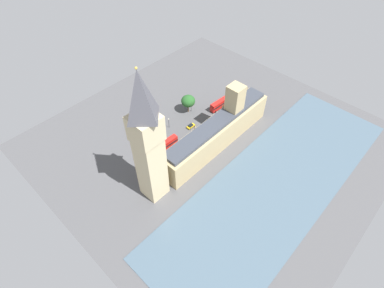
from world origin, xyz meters
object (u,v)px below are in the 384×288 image
Objects in this scene: clock_tower at (147,140)px; pedestrian_corner at (181,153)px; plane_tree_under_trees at (151,125)px; street_lamp_slot_10 at (191,105)px; pedestrian_far_end at (203,136)px; pedestrian_by_river_gate at (226,117)px; plane_tree_leading at (188,101)px; double_decker_bus_kerbside at (167,144)px; car_yellow_cab_midblock at (191,126)px; street_lamp_near_tower at (169,121)px; double_decker_bus_opposite_hall at (219,104)px; parliament_building at (219,130)px; car_black_trailing at (206,124)px.

clock_tower reaches higher than pedestrian_corner.
street_lamp_slot_10 is at bearing -91.76° from plane_tree_under_trees.
pedestrian_far_end is at bearing -80.30° from clock_tower.
pedestrian_far_end is 14.54m from pedestrian_corner.
pedestrian_by_river_gate is 0.18× the size of plane_tree_leading.
double_decker_bus_kerbside is at bearing -46.24° from pedestrian_corner.
car_yellow_cab_midblock is at bearing -118.44° from plane_tree_under_trees.
double_decker_bus_kerbside is 6.64× the size of pedestrian_corner.
plane_tree_leading is (8.88, -7.52, 5.96)m from car_yellow_cab_midblock.
pedestrian_corner is at bearing 124.10° from street_lamp_slot_10.
plane_tree_under_trees is at bearing -40.04° from clock_tower.
street_lamp_slot_10 is at bearing -88.14° from street_lamp_near_tower.
street_lamp_slot_10 is at bearing -124.75° from double_decker_bus_opposite_hall.
double_decker_bus_opposite_hall is 6.48× the size of pedestrian_far_end.
pedestrian_far_end is 19.90m from street_lamp_slot_10.
pedestrian_corner is (6.63, -21.18, -28.97)m from clock_tower.
double_decker_bus_opposite_hall is 38.15m from plane_tree_under_trees.
plane_tree_leading reaches higher than double_decker_bus_opposite_hall.
pedestrian_by_river_gate is at bearing -82.74° from clock_tower.
plane_tree_leading is (24.70, -6.23, -0.74)m from parliament_building.
car_black_trailing is 2.76× the size of pedestrian_corner.
double_decker_bus_opposite_hall is 8.23m from pedestrian_by_river_gate.
double_decker_bus_opposite_hall reaches higher than car_black_trailing.
parliament_building reaches higher than pedestrian_by_river_gate.
plane_tree_under_trees is at bearing -56.05° from pedestrian_corner.
car_black_trailing is 23.41m from double_decker_bus_kerbside.
pedestrian_far_end is at bearing 154.69° from plane_tree_leading.
plane_tree_under_trees reaches higher than pedestrian_by_river_gate.
double_decker_bus_opposite_hall is 1.88× the size of street_lamp_near_tower.
car_yellow_cab_midblock is 0.40× the size of double_decker_bus_kerbside.
car_yellow_cab_midblock is 0.70× the size of street_lamp_slot_10.
plane_tree_under_trees reaches higher than pedestrian_corner.
street_lamp_near_tower is (-1.30, -9.34, -3.16)m from plane_tree_under_trees.
parliament_building reaches higher than pedestrian_far_end.
parliament_building is at bearing 124.80° from pedestrian_far_end.
parliament_building is 30.49m from plane_tree_under_trees.
plane_tree_leading is (17.18, -22.90, 6.12)m from pedestrian_corner.
car_yellow_cab_midblock is at bearing 139.72° from plane_tree_leading.
clock_tower is 36.49m from pedestrian_corner.
car_black_trailing is at bearing 167.46° from street_lamp_slot_10.
street_lamp_near_tower is (11.69, 13.37, 3.12)m from car_black_trailing.
clock_tower is 38.46m from plane_tree_under_trees.
plane_tree_leading is at bearing 167.39° from pedestrian_by_river_gate.
double_decker_bus_opposite_hall is at bearing -75.65° from car_black_trailing.
pedestrian_corner is at bearing -176.29° from plane_tree_under_trees.
double_decker_bus_opposite_hall is 14.41m from street_lamp_slot_10.
street_lamp_slot_10 is (23.09, -45.48, -25.48)m from clock_tower.
parliament_building is 23.71m from double_decker_bus_kerbside.
car_black_trailing is 8.52m from pedestrian_far_end.
street_lamp_near_tower is 16.10m from street_lamp_slot_10.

